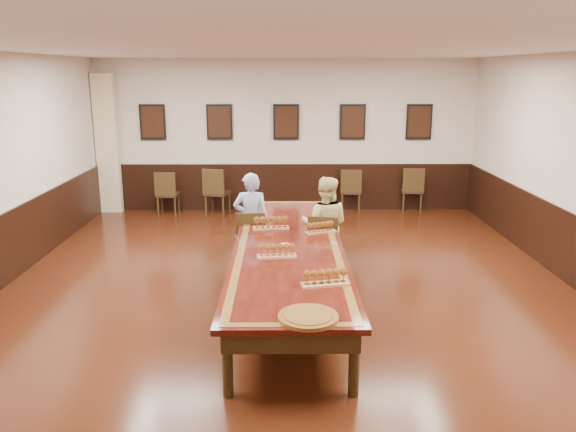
{
  "coord_description": "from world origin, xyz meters",
  "views": [
    {
      "loc": [
        -0.07,
        -6.95,
        2.92
      ],
      "look_at": [
        0.0,
        0.5,
        1.0
      ],
      "focal_mm": 35.0,
      "sensor_mm": 36.0,
      "label": 1
    }
  ],
  "objects_px": {
    "spare_chair_c": "(351,190)",
    "person_woman": "(325,225)",
    "spare_chair_d": "(411,189)",
    "carved_platter": "(308,317)",
    "spare_chair_b": "(217,191)",
    "chair_woman": "(324,244)",
    "chair_man": "(251,239)",
    "person_man": "(251,220)",
    "conference_table": "(288,254)",
    "spare_chair_a": "(168,193)"
  },
  "relations": [
    {
      "from": "conference_table",
      "to": "person_woman",
      "type": "bearing_deg",
      "value": 61.47
    },
    {
      "from": "conference_table",
      "to": "carved_platter",
      "type": "xyz_separation_m",
      "value": [
        0.16,
        -2.27,
        0.16
      ]
    },
    {
      "from": "spare_chair_d",
      "to": "carved_platter",
      "type": "relative_size",
      "value": 1.65
    },
    {
      "from": "spare_chair_b",
      "to": "spare_chair_c",
      "type": "height_order",
      "value": "spare_chair_b"
    },
    {
      "from": "person_woman",
      "to": "conference_table",
      "type": "bearing_deg",
      "value": 72.01
    },
    {
      "from": "chair_woman",
      "to": "spare_chair_a",
      "type": "xyz_separation_m",
      "value": [
        -3.02,
        3.65,
        -0.0
      ]
    },
    {
      "from": "person_woman",
      "to": "carved_platter",
      "type": "distance_m",
      "value": 3.31
    },
    {
      "from": "chair_woman",
      "to": "person_woman",
      "type": "relative_size",
      "value": 0.64
    },
    {
      "from": "chair_woman",
      "to": "person_woman",
      "type": "xyz_separation_m",
      "value": [
        0.02,
        0.1,
        0.26
      ]
    },
    {
      "from": "spare_chair_b",
      "to": "spare_chair_c",
      "type": "xyz_separation_m",
      "value": [
        2.83,
        0.27,
        -0.03
      ]
    },
    {
      "from": "spare_chair_d",
      "to": "person_woman",
      "type": "height_order",
      "value": "person_woman"
    },
    {
      "from": "person_man",
      "to": "person_woman",
      "type": "bearing_deg",
      "value": 164.93
    },
    {
      "from": "spare_chair_a",
      "to": "carved_platter",
      "type": "bearing_deg",
      "value": 113.12
    },
    {
      "from": "chair_man",
      "to": "person_man",
      "type": "height_order",
      "value": "person_man"
    },
    {
      "from": "person_man",
      "to": "carved_platter",
      "type": "distance_m",
      "value": 3.62
    },
    {
      "from": "spare_chair_c",
      "to": "spare_chair_d",
      "type": "relative_size",
      "value": 0.97
    },
    {
      "from": "spare_chair_a",
      "to": "spare_chair_c",
      "type": "height_order",
      "value": "spare_chair_c"
    },
    {
      "from": "spare_chair_d",
      "to": "carved_platter",
      "type": "bearing_deg",
      "value": 73.71
    },
    {
      "from": "person_man",
      "to": "spare_chair_b",
      "type": "bearing_deg",
      "value": -76.27
    },
    {
      "from": "spare_chair_c",
      "to": "person_woman",
      "type": "relative_size",
      "value": 0.64
    },
    {
      "from": "spare_chair_a",
      "to": "person_man",
      "type": "bearing_deg",
      "value": 122.43
    },
    {
      "from": "spare_chair_b",
      "to": "person_woman",
      "type": "distance_m",
      "value": 4.06
    },
    {
      "from": "person_woman",
      "to": "carved_platter",
      "type": "xyz_separation_m",
      "value": [
        -0.39,
        -3.29,
        0.04
      ]
    },
    {
      "from": "chair_man",
      "to": "carved_platter",
      "type": "relative_size",
      "value": 1.58
    },
    {
      "from": "spare_chair_c",
      "to": "carved_platter",
      "type": "bearing_deg",
      "value": 87.29
    },
    {
      "from": "carved_platter",
      "to": "chair_man",
      "type": "bearing_deg",
      "value": 101.57
    },
    {
      "from": "spare_chair_b",
      "to": "person_man",
      "type": "height_order",
      "value": "person_man"
    },
    {
      "from": "spare_chair_b",
      "to": "spare_chair_d",
      "type": "bearing_deg",
      "value": -162.02
    },
    {
      "from": "spare_chair_b",
      "to": "chair_man",
      "type": "bearing_deg",
      "value": 119.08
    },
    {
      "from": "chair_woman",
      "to": "spare_chair_d",
      "type": "height_order",
      "value": "spare_chair_d"
    },
    {
      "from": "person_woman",
      "to": "conference_table",
      "type": "xyz_separation_m",
      "value": [
        -0.55,
        -1.01,
        -0.11
      ]
    },
    {
      "from": "chair_man",
      "to": "chair_woman",
      "type": "relative_size",
      "value": 0.99
    },
    {
      "from": "chair_man",
      "to": "person_woman",
      "type": "height_order",
      "value": "person_woman"
    },
    {
      "from": "spare_chair_b",
      "to": "person_man",
      "type": "xyz_separation_m",
      "value": [
        0.89,
        -3.27,
        0.24
      ]
    },
    {
      "from": "chair_man",
      "to": "spare_chair_c",
      "type": "relative_size",
      "value": 0.99
    },
    {
      "from": "chair_woman",
      "to": "person_man",
      "type": "relative_size",
      "value": 0.63
    },
    {
      "from": "spare_chair_a",
      "to": "spare_chair_b",
      "type": "bearing_deg",
      "value": -179.35
    },
    {
      "from": "spare_chair_a",
      "to": "carved_platter",
      "type": "distance_m",
      "value": 7.34
    },
    {
      "from": "spare_chair_d",
      "to": "person_man",
      "type": "bearing_deg",
      "value": 50.86
    },
    {
      "from": "spare_chair_a",
      "to": "spare_chair_b",
      "type": "xyz_separation_m",
      "value": [
        1.04,
        -0.02,
        0.04
      ]
    },
    {
      "from": "spare_chair_b",
      "to": "spare_chair_d",
      "type": "height_order",
      "value": "spare_chair_b"
    },
    {
      "from": "chair_woman",
      "to": "carved_platter",
      "type": "bearing_deg",
      "value": 93.83
    },
    {
      "from": "spare_chair_c",
      "to": "conference_table",
      "type": "distance_m",
      "value": 5.02
    },
    {
      "from": "person_man",
      "to": "conference_table",
      "type": "relative_size",
      "value": 0.29
    },
    {
      "from": "spare_chair_d",
      "to": "spare_chair_c",
      "type": "bearing_deg",
      "value": 3.38
    },
    {
      "from": "chair_woman",
      "to": "person_man",
      "type": "bearing_deg",
      "value": -7.94
    },
    {
      "from": "spare_chair_a",
      "to": "person_man",
      "type": "relative_size",
      "value": 0.63
    },
    {
      "from": "spare_chair_d",
      "to": "carved_platter",
      "type": "height_order",
      "value": "spare_chair_d"
    },
    {
      "from": "person_man",
      "to": "spare_chair_a",
      "type": "bearing_deg",
      "value": -61.11
    },
    {
      "from": "spare_chair_d",
      "to": "chair_woman",
      "type": "bearing_deg",
      "value": 64.43
    }
  ]
}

